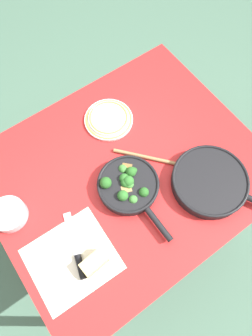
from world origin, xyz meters
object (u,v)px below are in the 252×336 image
(skillet_broccoli, at_px, (128,185))
(cheese_block, at_px, (94,263))
(dinner_plate_stack, at_px, (109,119))
(prep_bowl_steel, at_px, (9,214))
(grater_knife, at_px, (77,254))
(wooden_spoon, at_px, (172,163))
(skillet_eggs, at_px, (210,182))

(skillet_broccoli, bearing_deg, cheese_block, -58.15)
(dinner_plate_stack, xyz_separation_m, prep_bowl_steel, (0.54, 0.14, 0.01))
(grater_knife, height_order, cheese_block, cheese_block)
(skillet_broccoli, relative_size, wooden_spoon, 1.20)
(cheese_block, bearing_deg, prep_bowl_steel, -63.48)
(wooden_spoon, height_order, prep_bowl_steel, prep_bowl_steel)
(wooden_spoon, height_order, grater_knife, grater_knife)
(wooden_spoon, distance_m, grater_knife, 0.51)
(grater_knife, bearing_deg, skillet_eggs, -80.18)
(skillet_broccoli, xyz_separation_m, skillet_eggs, (-0.27, 0.17, -0.00))
(skillet_eggs, bearing_deg, wooden_spoon, 174.38)
(cheese_block, xyz_separation_m, dinner_plate_stack, (-0.38, -0.47, -0.01))
(skillet_eggs, distance_m, grater_knife, 0.57)
(cheese_block, bearing_deg, skillet_broccoli, -148.02)
(wooden_spoon, relative_size, prep_bowl_steel, 2.37)
(prep_bowl_steel, bearing_deg, skillet_eggs, 154.07)
(skillet_broccoli, height_order, wooden_spoon, skillet_broccoli)
(skillet_broccoli, bearing_deg, skillet_eggs, 57.26)
(skillet_eggs, distance_m, cheese_block, 0.53)
(skillet_eggs, height_order, wooden_spoon, skillet_eggs)
(skillet_broccoli, height_order, prep_bowl_steel, skillet_broccoli)
(skillet_eggs, relative_size, wooden_spoon, 1.26)
(skillet_eggs, bearing_deg, grater_knife, -124.89)
(skillet_broccoli, xyz_separation_m, grater_knife, (0.30, 0.10, -0.02))
(skillet_eggs, bearing_deg, prep_bowl_steel, -143.83)
(skillet_eggs, height_order, grater_knife, skillet_eggs)
(dinner_plate_stack, bearing_deg, grater_knife, 44.62)
(skillet_broccoli, xyz_separation_m, cheese_block, (0.26, 0.17, -0.00))
(wooden_spoon, xyz_separation_m, dinner_plate_stack, (0.09, -0.32, 0.01))
(grater_knife, height_order, prep_bowl_steel, prep_bowl_steel)
(skillet_broccoli, distance_m, grater_knife, 0.32)
(cheese_block, relative_size, dinner_plate_stack, 0.46)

